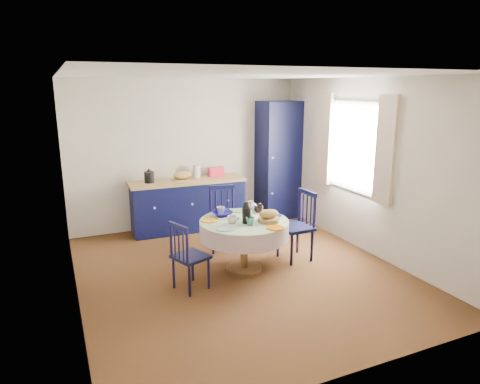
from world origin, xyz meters
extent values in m
plane|color=black|center=(0.00, 0.00, 0.00)|extent=(4.50, 4.50, 0.00)
plane|color=white|center=(0.00, 0.00, 2.50)|extent=(4.50, 4.50, 0.00)
cube|color=silver|center=(0.00, 2.25, 1.25)|extent=(4.00, 0.02, 2.50)
cube|color=silver|center=(-2.00, 0.00, 1.25)|extent=(0.02, 4.50, 2.50)
cube|color=silver|center=(2.00, 0.00, 1.25)|extent=(0.02, 4.50, 2.50)
plane|color=white|center=(2.00, 0.30, 1.50)|extent=(0.00, 1.20, 1.20)
cube|color=white|center=(1.92, -0.40, 1.55)|extent=(0.05, 0.34, 1.45)
cube|color=white|center=(1.92, 1.00, 1.55)|extent=(0.05, 0.34, 1.45)
cube|color=black|center=(-0.10, 1.96, 0.41)|extent=(1.88, 0.63, 0.82)
cube|color=#A07B49|center=(-0.10, 1.96, 0.84)|extent=(1.94, 0.67, 0.04)
cube|color=#B71D39|center=(0.44, 2.01, 0.94)|extent=(0.26, 0.15, 0.16)
cube|color=#A07B49|center=(-0.19, 1.95, 0.87)|extent=(0.35, 0.25, 0.02)
ellipsoid|color=#A78841|center=(-0.19, 1.95, 0.94)|extent=(0.31, 0.20, 0.13)
cylinder|color=silver|center=(0.11, 2.05, 0.97)|extent=(0.12, 0.12, 0.22)
cube|color=black|center=(1.66, 2.00, 1.06)|extent=(0.76, 0.56, 2.12)
cylinder|color=white|center=(1.37, 1.73, 1.17)|extent=(0.04, 0.02, 0.04)
cylinder|color=white|center=(1.37, 1.73, 0.53)|extent=(0.04, 0.02, 0.04)
cylinder|color=#573918|center=(0.06, 0.03, 0.03)|extent=(0.47, 0.47, 0.05)
cylinder|color=#573918|center=(0.06, 0.03, 0.34)|extent=(0.10, 0.10, 0.62)
cylinder|color=#573918|center=(0.06, 0.03, 0.67)|extent=(1.09, 1.09, 0.03)
cylinder|color=white|center=(0.06, 0.03, 0.57)|extent=(1.15, 1.15, 0.22)
cylinder|color=white|center=(0.06, 0.03, 0.69)|extent=(1.15, 1.15, 0.01)
cylinder|color=#7DABA8|center=(-0.29, -0.20, 0.70)|extent=(0.22, 0.22, 0.01)
cylinder|color=#BF6907|center=(0.28, -0.41, 0.70)|extent=(0.22, 0.22, 0.01)
cylinder|color=navy|center=(0.50, 0.06, 0.70)|extent=(0.22, 0.22, 0.01)
cylinder|color=#80A763|center=(0.18, 0.44, 0.70)|extent=(0.22, 0.22, 0.01)
cylinder|color=#BF6907|center=(-0.35, 0.20, 0.70)|extent=(0.22, 0.22, 0.01)
cylinder|color=#9C703E|center=(0.33, -0.14, 0.72)|extent=(0.28, 0.28, 0.05)
ellipsoid|color=#A78841|center=(0.33, -0.14, 0.80)|extent=(0.26, 0.16, 0.11)
cube|color=silver|center=(-0.03, 0.11, 0.71)|extent=(0.10, 0.07, 0.04)
cylinder|color=black|center=(-0.54, -0.27, 0.19)|extent=(0.03, 0.03, 0.39)
cylinder|color=black|center=(-0.65, 0.01, 0.19)|extent=(0.03, 0.03, 0.39)
cylinder|color=black|center=(-0.81, -0.38, 0.19)|extent=(0.03, 0.03, 0.39)
cylinder|color=black|center=(-0.92, -0.09, 0.19)|extent=(0.03, 0.03, 0.39)
cube|color=black|center=(-0.73, -0.18, 0.41)|extent=(0.47, 0.48, 0.04)
cylinder|color=black|center=(-0.83, -0.38, 0.62)|extent=(0.03, 0.03, 0.43)
cylinder|color=black|center=(-0.93, -0.10, 0.62)|extent=(0.03, 0.03, 0.43)
cube|color=black|center=(-0.88, -0.24, 0.82)|extent=(0.15, 0.33, 0.05)
cylinder|color=black|center=(-0.85, -0.32, 0.60)|extent=(0.02, 0.02, 0.36)
cylinder|color=black|center=(-0.88, -0.24, 0.60)|extent=(0.02, 0.02, 0.36)
cylinder|color=black|center=(-0.91, -0.16, 0.60)|extent=(0.02, 0.02, 0.36)
cylinder|color=black|center=(-0.11, 0.73, 0.22)|extent=(0.04, 0.04, 0.43)
cylinder|color=black|center=(0.22, 0.65, 0.22)|extent=(0.04, 0.04, 0.43)
cylinder|color=black|center=(-0.03, 1.04, 0.22)|extent=(0.04, 0.04, 0.43)
cylinder|color=black|center=(0.30, 0.96, 0.22)|extent=(0.04, 0.04, 0.43)
cube|color=black|center=(0.10, 0.84, 0.45)|extent=(0.51, 0.49, 0.04)
cylinder|color=black|center=(-0.02, 1.06, 0.69)|extent=(0.04, 0.04, 0.48)
cylinder|color=black|center=(0.31, 0.97, 0.69)|extent=(0.04, 0.04, 0.48)
cube|color=black|center=(0.14, 1.02, 0.91)|extent=(0.38, 0.13, 0.06)
cylinder|color=black|center=(0.06, 1.04, 0.67)|extent=(0.02, 0.02, 0.40)
cylinder|color=black|center=(0.14, 1.02, 0.67)|extent=(0.02, 0.02, 0.40)
cylinder|color=black|center=(0.23, 0.99, 0.67)|extent=(0.02, 0.02, 0.40)
cylinder|color=black|center=(0.70, 0.27, 0.22)|extent=(0.04, 0.04, 0.45)
cylinder|color=black|center=(0.72, -0.08, 0.22)|extent=(0.04, 0.04, 0.45)
cylinder|color=black|center=(1.04, 0.28, 0.22)|extent=(0.04, 0.04, 0.45)
cylinder|color=black|center=(1.05, -0.07, 0.22)|extent=(0.04, 0.04, 0.45)
cube|color=black|center=(0.88, 0.10, 0.47)|extent=(0.43, 0.45, 0.04)
cylinder|color=black|center=(1.06, 0.28, 0.72)|extent=(0.04, 0.04, 0.50)
cylinder|color=black|center=(1.07, -0.07, 0.72)|extent=(0.04, 0.04, 0.50)
cube|color=black|center=(1.06, 0.11, 0.94)|extent=(0.06, 0.40, 0.06)
cylinder|color=black|center=(1.06, 0.20, 0.69)|extent=(0.02, 0.02, 0.41)
cylinder|color=black|center=(1.06, 0.11, 0.69)|extent=(0.02, 0.02, 0.41)
cylinder|color=black|center=(1.07, 0.01, 0.69)|extent=(0.02, 0.02, 0.41)
imported|color=silver|center=(-0.13, -0.03, 0.74)|extent=(0.13, 0.13, 0.10)
imported|color=#2F6C60|center=(0.05, -0.18, 0.74)|extent=(0.11, 0.11, 0.10)
imported|color=black|center=(0.40, 0.29, 0.74)|extent=(0.13, 0.13, 0.10)
imported|color=silver|center=(-0.11, 0.40, 0.75)|extent=(0.11, 0.11, 0.10)
imported|color=#110A6C|center=(-0.13, 0.32, 0.73)|extent=(0.27, 0.27, 0.07)
camera|label=1|loc=(-2.11, -4.75, 2.37)|focal=32.00mm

